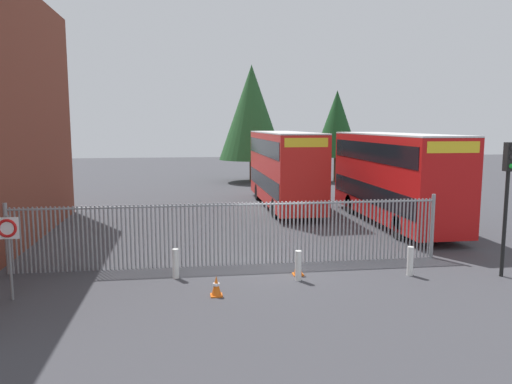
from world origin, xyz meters
name	(u,v)px	position (x,y,z in m)	size (l,w,h in m)	color
ground_plane	(245,220)	(0.00, 8.00, 0.00)	(100.00, 100.00, 0.00)	#3D3D42
palisade_fence	(232,232)	(-1.39, 0.00, 1.18)	(14.82, 0.14, 2.35)	gray
double_decker_bus_near_gate	(393,175)	(7.08, 6.21, 2.42)	(2.54, 10.81, 4.42)	red
double_decker_bus_behind_fence_left	(284,166)	(2.75, 11.76, 2.42)	(2.54, 10.81, 4.42)	red
bollard_near_left	(176,264)	(-3.31, -1.23, 0.47)	(0.20, 0.20, 0.95)	silver
bollard_center_front	(298,266)	(0.49, -1.99, 0.47)	(0.20, 0.20, 0.95)	silver
bollard_near_right	(410,261)	(4.19, -1.99, 0.47)	(0.20, 0.20, 0.95)	silver
traffic_cone_by_gate	(216,286)	(-2.14, -3.07, 0.29)	(0.34, 0.34, 0.59)	orange
traffic_cone_mid_forecourt	(298,266)	(0.61, -1.45, 0.29)	(0.34, 0.34, 0.59)	orange
speed_limit_sign_post	(8,238)	(-7.78, -2.64, 1.78)	(0.60, 0.14, 2.40)	slate
traffic_light_kerbside	(508,184)	(7.07, -2.50, 2.99)	(0.28, 0.33, 4.30)	black
tree_tall_back	(252,113)	(2.60, 25.07, 5.85)	(5.51, 5.51, 9.79)	#4C3823
tree_short_side	(337,124)	(9.70, 24.03, 4.91)	(3.87, 3.87, 7.69)	#4C3823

